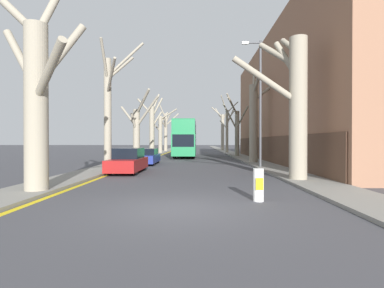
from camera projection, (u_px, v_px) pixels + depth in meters
The scene contains 21 objects.
ground_plane at pixel (177, 209), 8.49m from camera, with size 300.00×300.00×0.00m, color #424247.
sidewalk_left at pixel (165, 151), 58.60m from camera, with size 2.20×120.00×0.12m, color gray.
sidewalk_right at pixel (225, 151), 58.36m from camera, with size 2.20×120.00×0.12m, color gray.
building_facade_right at pixel (318, 100), 28.33m from camera, with size 10.08×32.31×11.73m.
kerb_line_stripe at pixel (172, 151), 58.57m from camera, with size 0.24×120.00×0.01m, color yellow.
street_tree_left_0 at pixel (37, 94), 11.08m from camera, with size 3.68×3.39×8.65m.
street_tree_left_1 at pixel (109, 107), 19.66m from camera, with size 2.55×3.26×8.67m.
street_tree_left_2 at pixel (137, 129), 28.91m from camera, with size 4.45×4.15×6.92m.
street_tree_left_3 at pixel (152, 127), 38.76m from camera, with size 3.31×1.46×8.22m.
street_tree_left_4 at pixel (161, 132), 47.78m from camera, with size 4.36×3.17×7.16m.
street_tree_left_5 at pixel (166, 130), 57.48m from camera, with size 3.90×3.04×9.40m.
street_tree_right_0 at pixel (295, 101), 14.43m from camera, with size 3.64×2.66×7.48m.
street_tree_right_1 at pixel (254, 120), 26.33m from camera, with size 1.99×3.45×8.13m.
street_tree_right_2 at pixel (237, 129), 36.87m from camera, with size 2.83×3.14×7.61m.
street_tree_right_3 at pixel (227, 128), 49.66m from camera, with size 3.03×4.14×9.35m.
street_tree_right_4 at pixel (222, 130), 61.59m from camera, with size 3.11×2.17×9.08m.
double_decker_bus at pixel (185, 137), 37.08m from camera, with size 2.57×11.67×4.36m.
parked_car_0 at pixel (128, 161), 18.49m from camera, with size 1.72×4.57×1.51m.
parked_car_1 at pixel (147, 157), 25.15m from camera, with size 1.76×4.54×1.32m.
lamp_post at pixel (259, 98), 21.41m from camera, with size 1.40×0.20×9.13m.
traffic_bollard at pixel (258, 185), 9.61m from camera, with size 0.34×0.35×1.05m.
Camera 1 is at (0.61, -8.46, 1.92)m, focal length 28.00 mm.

